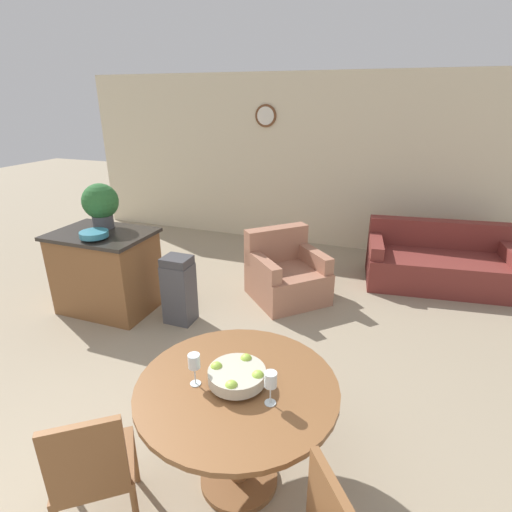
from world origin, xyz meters
The scene contains 12 objects.
wall_back centered at (0.00, 5.61, 1.35)m, with size 8.00×0.09×2.70m.
dining_table centered at (0.69, 0.93, 0.60)m, with size 1.19×1.19×0.77m.
dining_chair_near_left centered at (0.08, 0.37, 0.49)m, with size 0.59×0.59×0.88m.
fruit_bowl centered at (0.69, 0.93, 0.84)m, with size 0.34×0.34×0.12m.
wine_glass_left centered at (0.46, 0.86, 0.92)m, with size 0.07×0.07×0.20m.
wine_glass_right centered at (0.92, 0.86, 0.92)m, with size 0.07×0.07×0.20m.
kitchen_island centered at (-1.62, 2.54, 0.47)m, with size 1.09×0.78×0.94m.
teal_bowl centered at (-1.53, 2.34, 0.99)m, with size 0.29×0.29×0.08m.
potted_plant centered at (-1.70, 2.70, 1.22)m, with size 0.40×0.40×0.51m.
trash_bin centered at (-0.69, 2.57, 0.38)m, with size 0.30×0.26×0.76m.
couch centered at (2.02, 4.60, 0.28)m, with size 1.90×1.13×0.79m.
armchair centered at (0.24, 3.52, 0.28)m, with size 1.15×1.15×0.83m.
Camera 1 is at (1.44, -0.79, 2.33)m, focal length 28.00 mm.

